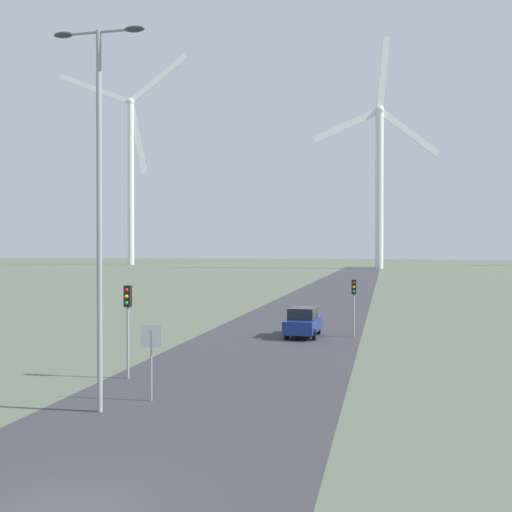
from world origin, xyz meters
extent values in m
cube|color=#38383D|center=(0.00, 48.00, 0.00)|extent=(10.00, 240.00, 0.01)
cylinder|color=#93999E|center=(-2.89, 7.27, 6.36)|extent=(0.18, 0.18, 12.71)
cylinder|color=#93999E|center=(-2.89, 7.27, 12.66)|extent=(2.56, 0.10, 0.10)
ellipsoid|color=#333338|center=(-4.17, 7.27, 12.66)|extent=(0.70, 0.32, 0.20)
ellipsoid|color=#333338|center=(-1.61, 7.27, 12.66)|extent=(0.70, 0.32, 0.20)
cylinder|color=#93999E|center=(-1.75, 8.98, 1.28)|extent=(0.07, 0.07, 2.56)
cube|color=white|center=(-1.75, 8.96, 2.33)|extent=(0.81, 0.01, 0.81)
cube|color=red|center=(-1.75, 8.98, 2.33)|extent=(0.76, 0.02, 0.76)
cylinder|color=#93999E|center=(-4.13, 12.25, 1.96)|extent=(0.11, 0.11, 3.92)
cube|color=black|center=(-4.13, 12.25, 3.47)|extent=(0.28, 0.24, 0.90)
sphere|color=red|center=(-4.13, 12.11, 3.74)|extent=(0.16, 0.16, 0.16)
sphere|color=gold|center=(-4.13, 12.11, 3.47)|extent=(0.16, 0.16, 0.16)
sphere|color=green|center=(-4.13, 12.11, 3.20)|extent=(0.16, 0.16, 0.16)
cylinder|color=#93999E|center=(4.54, 26.17, 1.78)|extent=(0.11, 0.11, 3.55)
cube|color=black|center=(4.54, 26.17, 3.10)|extent=(0.28, 0.24, 0.90)
sphere|color=red|center=(4.54, 26.04, 3.37)|extent=(0.16, 0.16, 0.16)
sphere|color=gold|center=(4.54, 26.04, 3.10)|extent=(0.16, 0.16, 0.16)
sphere|color=green|center=(4.54, 26.04, 2.83)|extent=(0.16, 0.16, 0.16)
cube|color=navy|center=(1.46, 25.68, 0.73)|extent=(1.98, 4.18, 0.80)
cube|color=#1E2328|center=(1.46, 25.53, 1.48)|extent=(1.65, 2.17, 0.70)
cylinder|color=black|center=(0.63, 26.95, 0.33)|extent=(0.22, 0.66, 0.66)
cylinder|color=black|center=(2.29, 26.95, 0.33)|extent=(0.22, 0.66, 0.66)
cylinder|color=black|center=(0.63, 24.41, 0.33)|extent=(0.22, 0.66, 0.66)
cylinder|color=black|center=(2.29, 24.41, 0.33)|extent=(0.22, 0.66, 0.66)
cylinder|color=silver|center=(-77.24, 176.29, 27.30)|extent=(2.20, 2.20, 54.59)
sphere|color=silver|center=(-77.24, 176.29, 54.59)|extent=(2.60, 2.60, 2.60)
cube|color=silver|center=(-74.99, 176.97, 42.29)|extent=(6.11, 2.30, 23.67)
cube|color=silver|center=(-68.18, 179.05, 62.78)|extent=(18.46, 6.07, 16.89)
cube|color=silver|center=(-88.56, 172.83, 58.71)|extent=(22.17, 7.20, 9.50)
cylinder|color=silver|center=(4.75, 154.11, 21.37)|extent=(2.20, 2.20, 42.75)
sphere|color=silver|center=(4.75, 154.11, 42.75)|extent=(2.60, 2.60, 2.60)
cube|color=silver|center=(5.67, 154.39, 52.96)|extent=(3.59, 1.54, 19.31)
cube|color=silver|center=(-4.18, 151.37, 38.48)|extent=(17.58, 5.83, 9.64)
cube|color=silver|center=(12.74, 156.56, 36.80)|extent=(16.12, 5.38, 12.61)
camera|label=1|loc=(6.45, -11.11, 5.47)|focal=42.00mm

